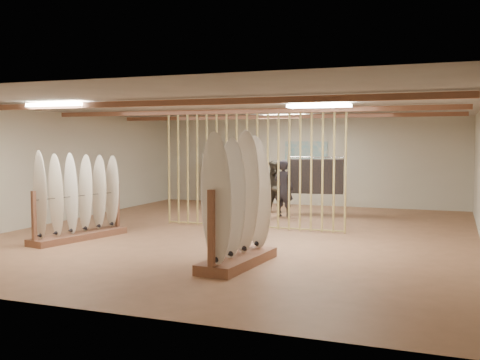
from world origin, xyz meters
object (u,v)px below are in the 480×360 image
at_px(rack_right, 238,221).
at_px(clothing_rack_a, 227,171).
at_px(shopper_b, 275,183).
at_px(shopper_a, 284,185).
at_px(rack_left, 79,210).
at_px(clothing_rack_b, 317,176).

height_order(rack_right, clothing_rack_a, rack_right).
bearing_deg(shopper_b, rack_right, -68.13).
xyz_separation_m(rack_right, shopper_b, (-1.45, 6.75, 0.10)).
distance_m(rack_right, shopper_a, 6.10).
bearing_deg(rack_left, shopper_b, 78.74).
xyz_separation_m(shopper_a, shopper_b, (-0.46, 0.73, -0.02)).
bearing_deg(clothing_rack_a, shopper_a, -48.62).
relative_size(rack_right, shopper_a, 1.26).
xyz_separation_m(rack_right, clothing_rack_b, (-0.22, 6.68, 0.34)).
xyz_separation_m(clothing_rack_a, clothing_rack_b, (3.40, -1.76, 0.02)).
height_order(clothing_rack_a, clothing_rack_b, clothing_rack_b).
bearing_deg(shopper_a, clothing_rack_a, -31.19).
height_order(clothing_rack_a, shopper_a, shopper_a).
bearing_deg(shopper_a, clothing_rack_b, -127.80).
relative_size(shopper_a, shopper_b, 1.03).
bearing_deg(clothing_rack_b, rack_left, -131.81).
distance_m(rack_left, shopper_b, 6.18).
bearing_deg(clothing_rack_b, clothing_rack_a, 145.11).
relative_size(rack_left, shopper_a, 1.32).
xyz_separation_m(clothing_rack_b, shopper_b, (-1.22, 0.07, -0.23)).
relative_size(clothing_rack_b, shopper_a, 0.95).
relative_size(rack_right, shopper_b, 1.30).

